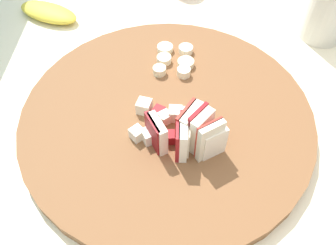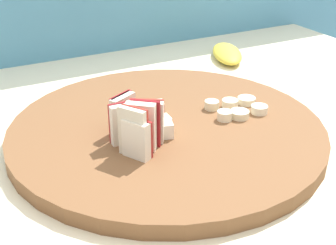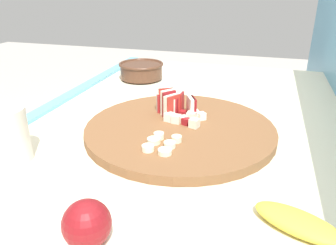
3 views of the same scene
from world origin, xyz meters
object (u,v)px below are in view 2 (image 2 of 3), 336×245
(apple_dice_pile, at_px, (147,119))
(banana_peel, at_px, (227,53))
(cutting_board, at_px, (167,131))
(apple_wedge_fan, at_px, (135,125))
(banana_slice_rows, at_px, (236,108))

(apple_dice_pile, bearing_deg, banana_peel, 38.84)
(cutting_board, bearing_deg, apple_wedge_fan, -152.58)
(cutting_board, relative_size, banana_slice_rows, 5.14)
(apple_wedge_fan, bearing_deg, cutting_board, 27.42)
(apple_dice_pile, relative_size, banana_slice_rows, 1.14)
(banana_peel, bearing_deg, cutting_board, -137.42)
(cutting_board, xyz_separation_m, banana_peel, (0.28, 0.25, 0.00))
(banana_slice_rows, bearing_deg, cutting_board, 174.36)
(cutting_board, relative_size, apple_dice_pile, 4.53)
(apple_wedge_fan, relative_size, banana_peel, 0.84)
(apple_wedge_fan, height_order, banana_slice_rows, apple_wedge_fan)
(cutting_board, distance_m, apple_wedge_fan, 0.08)
(cutting_board, bearing_deg, banana_peel, 42.58)
(cutting_board, height_order, banana_slice_rows, banana_slice_rows)
(banana_slice_rows, height_order, banana_peel, banana_slice_rows)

